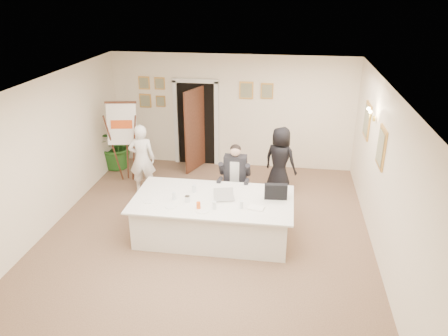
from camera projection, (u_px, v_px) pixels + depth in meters
name	position (u px, v px, depth m)	size (l,w,h in m)	color
floor	(207.00, 234.00, 8.15)	(7.00, 7.00, 0.00)	brown
ceiling	(204.00, 86.00, 7.06)	(6.00, 7.00, 0.02)	white
wall_back	(232.00, 112.00, 10.79)	(6.00, 0.10, 2.80)	white
wall_front	(141.00, 297.00, 4.42)	(6.00, 0.10, 2.80)	white
wall_left	(45.00, 156.00, 8.01)	(0.10, 7.00, 2.80)	white
wall_right	(384.00, 176.00, 7.20)	(0.10, 7.00, 2.80)	white
doorway	(196.00, 126.00, 10.89)	(1.14, 0.86, 2.20)	black
pictures_back_wall	(200.00, 93.00, 10.70)	(3.40, 0.06, 0.80)	gold
pictures_right_wall	(373.00, 133.00, 8.16)	(0.06, 2.20, 0.80)	gold
wall_sconce	(372.00, 115.00, 8.03)	(0.20, 0.30, 0.24)	gold
conference_table	(213.00, 217.00, 7.96)	(2.87, 1.52, 0.78)	white
seated_man	(235.00, 178.00, 8.78)	(0.61, 0.65, 1.43)	black
flip_chart	(125.00, 146.00, 10.05)	(0.68, 0.47, 1.89)	black
standing_man	(142.00, 159.00, 9.54)	(0.57, 0.38, 1.57)	white
standing_woman	(280.00, 161.00, 9.50)	(0.74, 0.48, 1.52)	black
potted_palm	(117.00, 143.00, 10.89)	(1.17, 1.01, 1.30)	#21541C
laptop	(224.00, 191.00, 7.76)	(0.35, 0.37, 0.28)	#B7BABC
laptop_bag	(276.00, 192.00, 7.75)	(0.40, 0.11, 0.28)	black
paper_stack	(256.00, 208.00, 7.45)	(0.27, 0.19, 0.03)	white
plate_left	(149.00, 201.00, 7.69)	(0.20, 0.20, 0.01)	white
plate_mid	(171.00, 206.00, 7.52)	(0.21, 0.21, 0.01)	white
plate_near	(202.00, 211.00, 7.38)	(0.24, 0.24, 0.01)	white
glass_a	(174.00, 196.00, 7.74)	(0.06, 0.06, 0.14)	silver
glass_b	(214.00, 205.00, 7.42)	(0.07, 0.07, 0.14)	silver
glass_c	(241.00, 205.00, 7.44)	(0.06, 0.06, 0.14)	silver
glass_d	(194.00, 189.00, 8.02)	(0.07, 0.07, 0.14)	silver
oj_glass	(198.00, 206.00, 7.42)	(0.07, 0.07, 0.13)	#DC5212
steel_jug	(187.00, 199.00, 7.67)	(0.09, 0.09, 0.11)	silver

